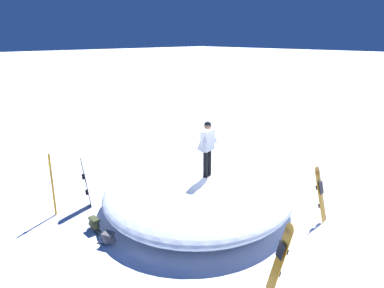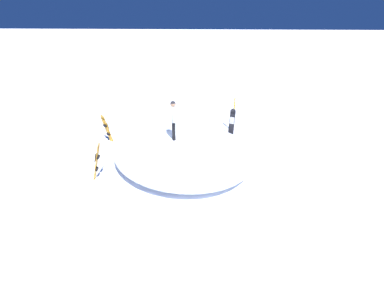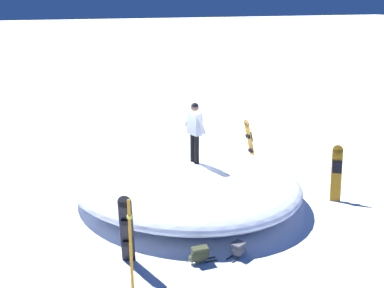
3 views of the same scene
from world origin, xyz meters
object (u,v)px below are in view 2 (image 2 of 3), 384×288
(snowboarder_standing, at_px, (173,117))
(backpack_near, at_px, (204,130))
(backpack_far, at_px, (188,129))
(snowboard_primary_upright, at_px, (232,123))
(trail_marker_pole, at_px, (234,114))
(snowboard_secondary_upright, at_px, (107,128))
(snowboard_tertiary_upright, at_px, (97,161))

(snowboarder_standing, distance_m, backpack_near, 3.92)
(backpack_near, xyz_separation_m, backpack_far, (0.89, -0.09, -0.02))
(snowboard_primary_upright, bearing_deg, snowboarder_standing, 45.05)
(backpack_far, xyz_separation_m, trail_marker_pole, (-2.48, -0.31, 0.84))
(trail_marker_pole, bearing_deg, snowboarder_standing, 52.16)
(snowboarder_standing, bearing_deg, backpack_far, -95.59)
(snowboard_secondary_upright, relative_size, backpack_near, 2.40)
(snowboarder_standing, bearing_deg, snowboard_primary_upright, -134.95)
(snowboard_primary_upright, xyz_separation_m, backpack_far, (2.33, -0.64, -0.67))
(snowboard_primary_upright, relative_size, backpack_far, 3.07)
(snowboard_tertiary_upright, height_order, trail_marker_pole, trail_marker_pole)
(snowboard_secondary_upright, height_order, backpack_near, snowboard_secondary_upright)
(backpack_far, bearing_deg, trail_marker_pole, -172.82)
(snowboard_primary_upright, bearing_deg, snowboard_secondary_upright, 9.37)
(snowboard_primary_upright, xyz_separation_m, snowboard_tertiary_upright, (5.42, 4.45, -0.01))
(snowboarder_standing, xyz_separation_m, snowboard_tertiary_upright, (2.77, 1.80, -1.25))
(backpack_far, relative_size, trail_marker_pole, 0.27)
(snowboarder_standing, height_order, snowboard_primary_upright, snowboarder_standing)
(snowboard_primary_upright, relative_size, trail_marker_pole, 0.84)
(backpack_far, bearing_deg, snowboard_tertiary_upright, 58.74)
(snowboarder_standing, height_order, snowboard_tertiary_upright, snowboarder_standing)
(snowboarder_standing, xyz_separation_m, trail_marker_pole, (-2.81, -3.61, -1.06))
(snowboarder_standing, distance_m, trail_marker_pole, 4.70)
(snowboarder_standing, xyz_separation_m, snowboard_primary_upright, (-2.65, -2.66, -1.23))
(snowboard_secondary_upright, distance_m, snowboard_tertiary_upright, 3.52)
(snowboard_secondary_upright, bearing_deg, snowboarder_standing, 156.11)
(snowboard_primary_upright, height_order, backpack_far, snowboard_primary_upright)
(snowboard_secondary_upright, relative_size, snowboard_tertiary_upright, 0.96)
(snowboard_tertiary_upright, xyz_separation_m, backpack_near, (-3.99, -5.01, -0.64))
(snowboard_tertiary_upright, height_order, backpack_near, snowboard_tertiary_upright)
(snowboard_tertiary_upright, bearing_deg, backpack_far, -121.26)
(snowboarder_standing, xyz_separation_m, backpack_far, (-0.32, -3.30, -1.90))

